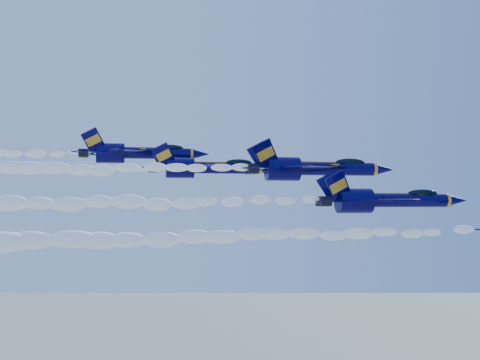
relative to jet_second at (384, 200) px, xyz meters
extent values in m
ellipsoid|color=white|center=(-18.10, -5.63, -3.40)|extent=(54.76, 2.12, 1.91)
cylinder|color=#06013B|center=(2.79, 0.00, -0.07)|extent=(8.91, 1.48, 1.48)
ellipsoid|color=#06013B|center=(-3.44, 0.00, -0.12)|extent=(1.54, 2.67, 6.33)
cone|color=#06013B|center=(8.53, 0.00, -0.07)|extent=(2.57, 1.48, 1.48)
cylinder|color=#F6A421|center=(7.34, 0.00, -0.07)|extent=(0.35, 1.54, 1.54)
ellipsoid|color=black|center=(4.47, 0.00, 0.68)|extent=(3.56, 1.16, 0.98)
cube|color=#F6A421|center=(4.47, 0.00, 0.38)|extent=(4.16, 0.99, 0.18)
cube|color=#06013B|center=(-1.66, -3.96, -0.07)|extent=(5.30, 6.29, 0.18)
cube|color=#06013B|center=(-1.66, 3.96, -0.07)|extent=(5.30, 6.29, 0.18)
cube|color=#F6A421|center=(-0.28, -3.96, 0.03)|extent=(2.39, 4.96, 0.10)
cube|color=#F6A421|center=(-0.28, 3.96, 0.03)|extent=(2.39, 4.96, 0.10)
cube|color=#06013B|center=(-5.62, -1.04, 1.42)|extent=(3.22, 1.02, 3.47)
cube|color=#06013B|center=(-5.62, 1.04, 1.42)|extent=(3.22, 1.02, 3.47)
cylinder|color=black|center=(-6.91, -0.64, -0.17)|extent=(1.19, 1.09, 1.09)
cylinder|color=black|center=(-6.91, 0.64, -0.17)|extent=(1.19, 1.09, 1.09)
cube|color=#F6A421|center=(-0.18, 0.00, 0.71)|extent=(10.88, 0.35, 0.08)
ellipsoid|color=white|center=(-34.78, 0.00, -0.47)|extent=(54.76, 2.21, 1.99)
cylinder|color=#06013B|center=(-1.36, 11.38, 3.94)|extent=(9.99, 1.66, 1.66)
ellipsoid|color=#06013B|center=(-8.35, 11.38, 3.89)|extent=(1.73, 3.00, 7.10)
cone|color=#06013B|center=(5.08, 11.38, 3.94)|extent=(2.89, 1.66, 1.66)
cylinder|color=#F6A421|center=(3.75, 11.38, 3.94)|extent=(0.39, 1.73, 1.73)
ellipsoid|color=black|center=(0.53, 11.38, 4.77)|extent=(4.00, 1.30, 1.10)
cube|color=#F6A421|center=(0.53, 11.38, 4.44)|extent=(4.66, 1.11, 0.20)
cube|color=#06013B|center=(-6.35, 6.94, 3.94)|extent=(5.95, 7.05, 0.20)
cube|color=#06013B|center=(-6.35, 15.82, 3.94)|extent=(5.95, 7.05, 0.20)
cube|color=#F6A421|center=(-4.80, 6.94, 4.05)|extent=(2.68, 5.56, 0.11)
cube|color=#F6A421|center=(-4.80, 15.82, 4.05)|extent=(2.68, 5.56, 0.11)
cube|color=#06013B|center=(-10.79, 10.22, 5.61)|extent=(3.62, 1.14, 3.89)
cube|color=#06013B|center=(-10.79, 12.55, 5.61)|extent=(3.62, 1.14, 3.89)
cylinder|color=black|center=(-12.23, 10.66, 3.83)|extent=(1.33, 1.22, 1.22)
cylinder|color=black|center=(-12.23, 12.10, 3.83)|extent=(1.33, 1.22, 1.22)
cube|color=#F6A421|center=(-4.69, 11.38, 4.81)|extent=(12.21, 0.39, 0.09)
ellipsoid|color=white|center=(-40.17, 11.38, 3.53)|extent=(54.76, 2.47, 2.23)
cylinder|color=#06013B|center=(-13.76, 21.37, 4.48)|extent=(9.28, 1.55, 1.55)
ellipsoid|color=#06013B|center=(-20.25, 21.37, 4.43)|extent=(1.61, 2.78, 6.60)
cone|color=#06013B|center=(-7.78, 21.37, 4.48)|extent=(2.68, 1.55, 1.55)
cylinder|color=#F6A421|center=(-9.01, 21.37, 4.48)|extent=(0.36, 1.61, 1.61)
ellipsoid|color=black|center=(-12.00, 21.37, 5.25)|extent=(3.71, 1.21, 1.02)
cube|color=#F6A421|center=(-12.00, 21.37, 4.94)|extent=(4.33, 1.03, 0.19)
cube|color=#06013B|center=(-18.40, 17.24, 4.48)|extent=(5.53, 6.55, 0.19)
cube|color=#06013B|center=(-18.40, 25.49, 4.48)|extent=(5.53, 6.55, 0.19)
cube|color=#F6A421|center=(-16.95, 17.24, 4.58)|extent=(2.49, 5.17, 0.10)
cube|color=#F6A421|center=(-16.95, 25.49, 4.58)|extent=(2.49, 5.17, 0.10)
cube|color=#06013B|center=(-22.52, 20.28, 6.02)|extent=(3.36, 1.06, 3.62)
cube|color=#06013B|center=(-22.52, 22.45, 6.02)|extent=(3.36, 1.06, 3.62)
cylinder|color=black|center=(-23.86, 20.70, 4.37)|extent=(1.24, 1.13, 1.13)
cylinder|color=black|center=(-23.86, 22.04, 4.37)|extent=(1.24, 1.13, 1.13)
cube|color=#F6A421|center=(-16.85, 21.37, 5.28)|extent=(11.34, 0.36, 0.08)
cylinder|color=#06013B|center=(-22.91, 28.07, 6.92)|extent=(9.76, 1.63, 1.63)
ellipsoid|color=#06013B|center=(-29.74, 28.07, 6.87)|extent=(1.69, 2.93, 6.94)
cone|color=#06013B|center=(-16.62, 28.07, 6.92)|extent=(2.82, 1.63, 1.63)
cylinder|color=#F6A421|center=(-17.92, 28.07, 6.92)|extent=(0.38, 1.69, 1.69)
ellipsoid|color=black|center=(-21.06, 28.07, 7.73)|extent=(3.90, 1.27, 1.07)
cube|color=#F6A421|center=(-21.06, 28.07, 7.41)|extent=(4.55, 1.08, 0.20)
cube|color=#06013B|center=(-27.78, 23.73, 6.92)|extent=(5.81, 6.89, 0.20)
cube|color=#06013B|center=(-27.78, 32.40, 6.92)|extent=(5.81, 6.89, 0.20)
cube|color=#F6A421|center=(-26.27, 23.73, 7.03)|extent=(2.61, 5.43, 0.11)
cube|color=#F6A421|center=(-26.27, 32.40, 7.03)|extent=(2.61, 5.43, 0.11)
cube|color=#06013B|center=(-32.12, 26.93, 8.55)|extent=(3.53, 1.12, 3.80)
cube|color=#06013B|center=(-32.12, 29.20, 8.55)|extent=(3.53, 1.12, 3.80)
cylinder|color=black|center=(-33.53, 27.36, 6.81)|extent=(1.30, 1.19, 1.19)
cylinder|color=black|center=(-33.53, 28.77, 6.81)|extent=(1.30, 1.19, 1.19)
cube|color=#F6A421|center=(-26.16, 28.07, 7.77)|extent=(11.93, 0.38, 0.09)
camera|label=1|loc=(-27.62, -60.99, -0.23)|focal=45.00mm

